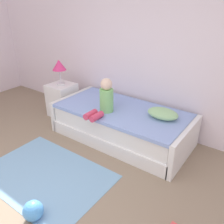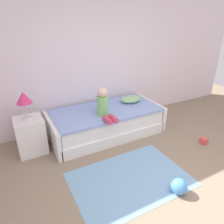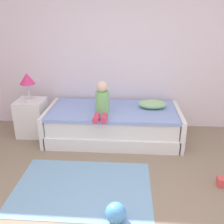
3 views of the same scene
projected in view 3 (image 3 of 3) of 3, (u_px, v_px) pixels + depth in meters
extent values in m
cube|color=white|center=(123.00, 43.00, 4.22)|extent=(7.20, 0.10, 2.90)
cube|color=white|center=(113.00, 132.00, 4.17)|extent=(2.00, 1.00, 0.20)
cube|color=white|center=(113.00, 119.00, 4.09)|extent=(1.94, 0.94, 0.25)
cube|color=#8CA5E0|center=(113.00, 111.00, 4.03)|extent=(1.98, 0.98, 0.05)
cube|color=white|center=(51.00, 122.00, 4.18)|extent=(0.07, 1.00, 0.50)
cube|color=white|center=(177.00, 125.00, 4.05)|extent=(0.07, 1.00, 0.50)
cube|color=white|center=(32.00, 117.00, 4.22)|extent=(0.44, 0.44, 0.60)
cylinder|color=silver|center=(30.00, 99.00, 4.11)|extent=(0.15, 0.15, 0.03)
cylinder|color=silver|center=(29.00, 91.00, 4.06)|extent=(0.02, 0.02, 0.24)
cone|color=#E5387A|center=(27.00, 78.00, 3.98)|extent=(0.24, 0.24, 0.18)
cylinder|color=#7FC672|center=(102.00, 103.00, 3.80)|extent=(0.20, 0.20, 0.34)
sphere|color=beige|center=(102.00, 87.00, 3.71)|extent=(0.17, 0.17, 0.17)
cylinder|color=#D83F60|center=(96.00, 118.00, 3.57)|extent=(0.09, 0.22, 0.09)
cylinder|color=#D83F60|center=(104.00, 118.00, 3.57)|extent=(0.09, 0.22, 0.09)
ellipsoid|color=#99CC8C|center=(152.00, 104.00, 4.05)|extent=(0.44, 0.30, 0.13)
sphere|color=#4C99E5|center=(116.00, 213.00, 2.49)|extent=(0.21, 0.21, 0.21)
cube|color=#7AA8CC|center=(83.00, 187.00, 3.02)|extent=(1.60, 1.10, 0.01)
cube|color=#E54C4C|center=(222.00, 182.00, 3.03)|extent=(0.12, 0.12, 0.11)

